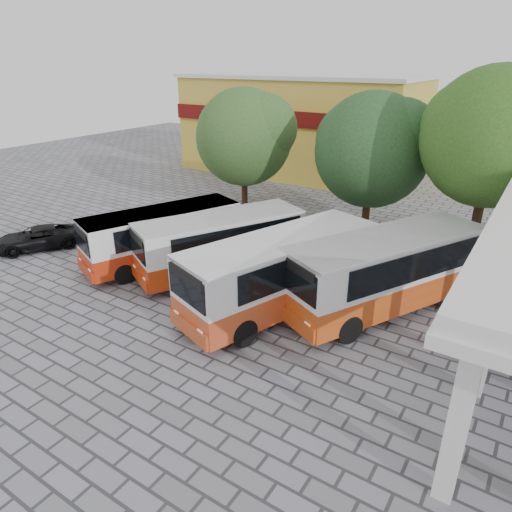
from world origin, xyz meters
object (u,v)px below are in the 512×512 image
Objects in this scene: bus_centre_left at (221,241)px; parked_car at (37,238)px; bus_far_left at (162,233)px; bus_centre_right at (282,269)px; bus_far_right at (387,268)px.

bus_centre_left reaches higher than parked_car.
bus_far_left is 1.92× the size of parked_car.
bus_centre_right is 0.98× the size of bus_far_right.
bus_centre_left is at bearing 46.28° from parked_car.
bus_centre_left is (3.13, 0.66, 0.04)m from bus_far_left.
bus_centre_right is at bearing -119.63° from bus_far_right.
parked_car is at bearing -155.16° from bus_centre_right.
parked_car is at bearing -140.79° from bus_far_right.
bus_centre_right reaches higher than bus_far_left.
bus_centre_right is 14.54m from parked_car.
bus_centre_right reaches higher than parked_car.
bus_centre_left is 0.90× the size of bus_far_right.
parked_car is (-7.15, -2.34, -1.01)m from bus_far_left.
bus_far_right is (3.51, 2.31, 0.03)m from bus_centre_right.
bus_far_left is 0.97× the size of bus_centre_left.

